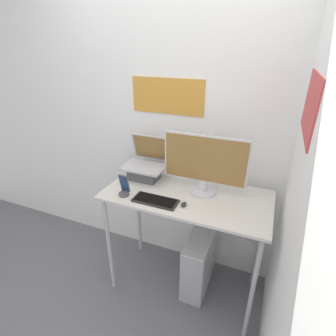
{
  "coord_description": "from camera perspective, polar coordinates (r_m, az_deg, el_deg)",
  "views": [
    {
      "loc": [
        0.49,
        -1.25,
        1.9
      ],
      "look_at": [
        -0.14,
        0.29,
        1.1
      ],
      "focal_mm": 28.0,
      "sensor_mm": 36.0,
      "label": 1
    }
  ],
  "objects": [
    {
      "name": "ground_plane",
      "position": [
        2.32,
        0.64,
        -29.04
      ],
      "size": [
        12.0,
        12.0,
        0.0
      ],
      "primitive_type": "plane",
      "color": "slate"
    },
    {
      "name": "wall_back",
      "position": [
        2.06,
        7.8,
        8.67
      ],
      "size": [
        6.0,
        0.06,
        2.6
      ],
      "color": "white",
      "rests_on": "ground_plane"
    },
    {
      "name": "wall_side_right",
      "position": [
        1.4,
        27.67,
        -2.76
      ],
      "size": [
        0.06,
        6.0,
        2.6
      ],
      "color": "white",
      "rests_on": "ground_plane"
    },
    {
      "name": "desk",
      "position": [
        1.94,
        3.99,
        -8.18
      ],
      "size": [
        1.18,
        0.58,
        0.92
      ],
      "color": "beige",
      "rests_on": "ground_plane"
    },
    {
      "name": "laptop",
      "position": [
        2.08,
        -4.98,
        0.08
      ],
      "size": [
        0.32,
        0.28,
        0.32
      ],
      "color": "#4C4C51",
      "rests_on": "desk"
    },
    {
      "name": "monitor",
      "position": [
        1.83,
        7.93,
        0.56
      ],
      "size": [
        0.59,
        0.19,
        0.43
      ],
      "color": "silver",
      "rests_on": "desk"
    },
    {
      "name": "keyboard",
      "position": [
        1.8,
        -2.77,
        -7.09
      ],
      "size": [
        0.31,
        0.13,
        0.02
      ],
      "color": "black",
      "rests_on": "desk"
    },
    {
      "name": "mouse",
      "position": [
        1.75,
        3.45,
        -7.91
      ],
      "size": [
        0.03,
        0.06,
        0.02
      ],
      "color": "#262626",
      "rests_on": "desk"
    },
    {
      "name": "cell_phone",
      "position": [
        1.88,
        -9.53,
        -4.6
      ],
      "size": [
        0.08,
        0.08,
        0.16
      ],
      "color": "#4C4C51",
      "rests_on": "desk"
    },
    {
      "name": "computer_tower",
      "position": [
        2.33,
        6.8,
        -19.5
      ],
      "size": [
        0.18,
        0.47,
        0.5
      ],
      "color": "silver",
      "rests_on": "ground_plane"
    }
  ]
}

